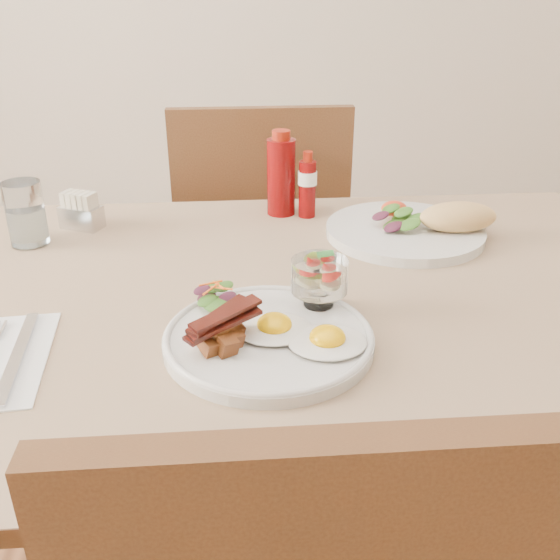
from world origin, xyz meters
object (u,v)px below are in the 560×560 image
(second_plate, at_px, (417,226))
(ketchup_bottle, at_px, (281,176))
(sugar_caddy, at_px, (81,212))
(water_glass, at_px, (26,217))
(chair_far, at_px, (260,254))
(fruit_cup, at_px, (319,276))
(hot_sauce_bottle, at_px, (307,186))
(table, at_px, (280,340))
(main_plate, at_px, (269,339))

(second_plate, xyz_separation_m, ketchup_bottle, (-0.24, 0.15, 0.06))
(sugar_caddy, height_order, water_glass, water_glass)
(chair_far, bearing_deg, ketchup_bottle, -84.48)
(fruit_cup, relative_size, hot_sauce_bottle, 0.62)
(ketchup_bottle, height_order, sugar_caddy, ketchup_bottle)
(hot_sauce_bottle, bearing_deg, table, -103.70)
(chair_far, xyz_separation_m, sugar_caddy, (-0.36, -0.36, 0.26))
(main_plate, bearing_deg, table, 79.67)
(table, relative_size, chair_far, 1.43)
(hot_sauce_bottle, distance_m, water_glass, 0.53)
(water_glass, bearing_deg, main_plate, -42.73)
(table, distance_m, main_plate, 0.18)
(main_plate, height_order, fruit_cup, fruit_cup)
(table, height_order, ketchup_bottle, ketchup_bottle)
(water_glass, bearing_deg, chair_far, 44.58)
(chair_far, relative_size, second_plate, 2.94)
(chair_far, height_order, second_plate, chair_far)
(table, xyz_separation_m, chair_far, (0.00, 0.66, -0.14))
(main_plate, distance_m, second_plate, 0.47)
(water_glass, bearing_deg, sugar_caddy, 42.67)
(second_plate, bearing_deg, chair_far, 120.91)
(main_plate, relative_size, sugar_caddy, 3.16)
(chair_far, height_order, hot_sauce_bottle, chair_far)
(second_plate, height_order, ketchup_bottle, ketchup_bottle)
(main_plate, distance_m, sugar_caddy, 0.56)
(chair_far, distance_m, hot_sauce_bottle, 0.45)
(hot_sauce_bottle, bearing_deg, second_plate, -32.87)
(fruit_cup, distance_m, water_glass, 0.58)
(chair_far, bearing_deg, sugar_caddy, -135.02)
(second_plate, distance_m, hot_sauce_bottle, 0.23)
(ketchup_bottle, relative_size, sugar_caddy, 1.92)
(table, relative_size, second_plate, 4.20)
(chair_far, distance_m, second_plate, 0.59)
(ketchup_bottle, bearing_deg, hot_sauce_bottle, -22.92)
(table, bearing_deg, hot_sauce_bottle, 76.30)
(hot_sauce_bottle, bearing_deg, chair_far, 103.64)
(ketchup_bottle, bearing_deg, chair_far, 95.52)
(fruit_cup, bearing_deg, hot_sauce_bottle, 85.63)
(chair_far, height_order, fruit_cup, chair_far)
(chair_far, bearing_deg, hot_sauce_bottle, -76.36)
(fruit_cup, distance_m, sugar_caddy, 0.56)
(main_plate, bearing_deg, water_glass, 137.27)
(table, distance_m, second_plate, 0.36)
(chair_far, relative_size, fruit_cup, 11.30)
(fruit_cup, bearing_deg, chair_far, 93.85)
(main_plate, distance_m, ketchup_bottle, 0.51)
(chair_far, xyz_separation_m, ketchup_bottle, (0.03, -0.31, 0.31))
(hot_sauce_bottle, relative_size, sugar_caddy, 1.51)
(chair_far, distance_m, water_glass, 0.68)
(second_plate, bearing_deg, water_glass, 178.14)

